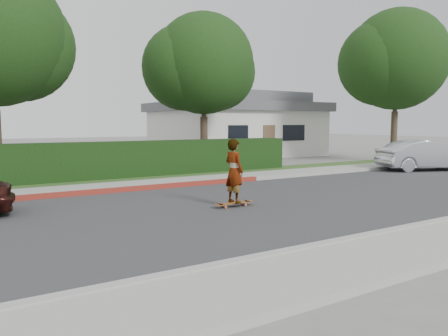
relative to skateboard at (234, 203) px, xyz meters
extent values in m
plane|color=slate|center=(2.63, -0.05, -0.10)|extent=(120.00, 120.00, 0.00)
cube|color=#2D2D30|center=(2.63, -0.05, -0.10)|extent=(60.00, 8.00, 0.01)
cube|color=#9E9E99|center=(2.63, -4.15, -0.03)|extent=(60.00, 0.20, 0.15)
cube|color=#9E9E99|center=(2.63, 4.05, -0.03)|extent=(60.00, 0.20, 0.15)
cube|color=maroon|center=(-2.37, 4.05, -0.03)|extent=(12.00, 0.21, 0.15)
cube|color=gray|center=(2.63, 4.95, -0.04)|extent=(60.00, 1.60, 0.12)
cube|color=#2D4C1E|center=(2.63, 6.55, -0.05)|extent=(60.00, 1.60, 0.10)
cube|color=black|center=(-0.37, 7.15, 0.65)|extent=(15.00, 1.00, 1.50)
sphere|color=black|center=(-3.97, 8.75, 5.00)|extent=(4.16, 4.16, 4.16)
cylinder|color=#33261C|center=(4.13, 8.95, 1.16)|extent=(0.36, 0.36, 2.52)
cylinder|color=#33261C|center=(4.13, 8.95, 3.05)|extent=(0.24, 0.24, 2.10)
sphere|color=black|center=(4.13, 8.95, 4.94)|extent=(4.80, 4.80, 4.80)
sphere|color=black|center=(3.33, 9.35, 4.74)|extent=(4.08, 4.08, 4.08)
sphere|color=black|center=(5.03, 9.25, 4.64)|extent=(3.84, 3.84, 3.84)
cylinder|color=#33261C|center=(15.13, 6.45, 1.34)|extent=(0.36, 0.36, 2.88)
cylinder|color=#33261C|center=(15.13, 6.45, 3.50)|extent=(0.24, 0.24, 2.40)
sphere|color=black|center=(15.13, 6.45, 5.66)|extent=(5.60, 5.60, 5.60)
sphere|color=black|center=(14.33, 6.85, 5.46)|extent=(4.76, 4.76, 4.76)
sphere|color=black|center=(16.03, 6.75, 5.36)|extent=(4.48, 4.48, 4.48)
cube|color=beige|center=(10.63, 15.95, 1.40)|extent=(10.00, 8.00, 3.00)
cube|color=#4C4C51|center=(10.63, 15.95, 3.20)|extent=(10.60, 8.60, 0.60)
cube|color=#4C4C51|center=(10.63, 15.95, 3.80)|extent=(8.40, 6.40, 0.80)
cube|color=black|center=(8.13, 11.93, 1.50)|extent=(1.40, 0.06, 1.00)
cube|color=black|center=(12.43, 11.93, 1.50)|extent=(1.80, 0.06, 1.00)
cube|color=brown|center=(10.43, 11.93, 0.95)|extent=(0.90, 0.06, 2.10)
cylinder|color=#CB5B38|center=(-0.32, -0.09, -0.06)|extent=(0.06, 0.04, 0.06)
cylinder|color=#CB5B38|center=(-0.32, 0.09, -0.06)|extent=(0.06, 0.04, 0.06)
cylinder|color=#CB5B38|center=(0.32, -0.09, -0.06)|extent=(0.06, 0.04, 0.06)
cylinder|color=#CB5B38|center=(0.32, 0.09, -0.06)|extent=(0.06, 0.04, 0.06)
cube|color=silver|center=(-0.32, 0.00, -0.02)|extent=(0.05, 0.19, 0.03)
cube|color=silver|center=(0.32, 0.00, -0.02)|extent=(0.05, 0.19, 0.03)
cube|color=brown|center=(0.00, 0.00, 0.01)|extent=(0.95, 0.23, 0.02)
cylinder|color=brown|center=(-0.47, 0.00, 0.01)|extent=(0.23, 0.23, 0.02)
cylinder|color=brown|center=(0.47, 0.00, 0.01)|extent=(0.23, 0.23, 0.02)
imported|color=white|center=(0.00, 0.00, 0.86)|extent=(0.49, 0.67, 1.69)
imported|color=#B3B5BB|center=(12.56, 2.78, 0.62)|extent=(4.63, 2.99, 1.44)
camera|label=1|loc=(-6.27, -9.54, 2.12)|focal=35.00mm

